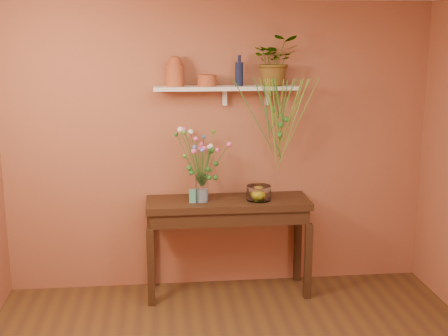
{
  "coord_description": "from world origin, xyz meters",
  "views": [
    {
      "loc": [
        -0.54,
        -3.47,
        2.36
      ],
      "look_at": [
        0.0,
        1.55,
        1.25
      ],
      "focal_mm": 47.42,
      "sensor_mm": 36.0,
      "label": 1
    }
  ],
  "objects_px": {
    "terracotta_jug": "(175,72)",
    "bouquet": "(200,152)",
    "spider_plant": "(275,60)",
    "blue_bottle": "(239,73)",
    "glass_vase": "(202,190)",
    "glass_bowl": "(259,193)",
    "sideboard": "(228,213)"
  },
  "relations": [
    {
      "from": "glass_vase",
      "to": "bouquet",
      "type": "bearing_deg",
      "value": -159.21
    },
    {
      "from": "glass_bowl",
      "to": "bouquet",
      "type": "bearing_deg",
      "value": 179.42
    },
    {
      "from": "terracotta_jug",
      "to": "spider_plant",
      "type": "height_order",
      "value": "spider_plant"
    },
    {
      "from": "blue_bottle",
      "to": "spider_plant",
      "type": "distance_m",
      "value": 0.35
    },
    {
      "from": "sideboard",
      "to": "glass_vase",
      "type": "distance_m",
      "value": 0.34
    },
    {
      "from": "glass_vase",
      "to": "spider_plant",
      "type": "bearing_deg",
      "value": 14.35
    },
    {
      "from": "sideboard",
      "to": "glass_bowl",
      "type": "xyz_separation_m",
      "value": [
        0.28,
        -0.04,
        0.19
      ]
    },
    {
      "from": "terracotta_jug",
      "to": "spider_plant",
      "type": "xyz_separation_m",
      "value": [
        0.91,
        0.01,
        0.1
      ]
    },
    {
      "from": "spider_plant",
      "to": "glass_bowl",
      "type": "relative_size",
      "value": 2.02
    },
    {
      "from": "blue_bottle",
      "to": "bouquet",
      "type": "relative_size",
      "value": 0.51
    },
    {
      "from": "sideboard",
      "to": "spider_plant",
      "type": "distance_m",
      "value": 1.46
    },
    {
      "from": "sideboard",
      "to": "terracotta_jug",
      "type": "xyz_separation_m",
      "value": [
        -0.46,
        0.13,
        1.29
      ]
    },
    {
      "from": "sideboard",
      "to": "spider_plant",
      "type": "relative_size",
      "value": 3.32
    },
    {
      "from": "sideboard",
      "to": "blue_bottle",
      "type": "bearing_deg",
      "value": 52.13
    },
    {
      "from": "sideboard",
      "to": "terracotta_jug",
      "type": "height_order",
      "value": "terracotta_jug"
    },
    {
      "from": "spider_plant",
      "to": "bouquet",
      "type": "bearing_deg",
      "value": -165.56
    },
    {
      "from": "terracotta_jug",
      "to": "bouquet",
      "type": "height_order",
      "value": "terracotta_jug"
    },
    {
      "from": "spider_plant",
      "to": "glass_vase",
      "type": "height_order",
      "value": "spider_plant"
    },
    {
      "from": "blue_bottle",
      "to": "spider_plant",
      "type": "height_order",
      "value": "spider_plant"
    },
    {
      "from": "blue_bottle",
      "to": "bouquet",
      "type": "height_order",
      "value": "blue_bottle"
    },
    {
      "from": "terracotta_jug",
      "to": "blue_bottle",
      "type": "relative_size",
      "value": 0.99
    },
    {
      "from": "terracotta_jug",
      "to": "bouquet",
      "type": "bearing_deg",
      "value": -38.21
    },
    {
      "from": "glass_bowl",
      "to": "glass_vase",
      "type": "bearing_deg",
      "value": 179.0
    },
    {
      "from": "spider_plant",
      "to": "blue_bottle",
      "type": "bearing_deg",
      "value": 178.68
    },
    {
      "from": "spider_plant",
      "to": "glass_vase",
      "type": "bearing_deg",
      "value": -165.65
    },
    {
      "from": "terracotta_jug",
      "to": "bouquet",
      "type": "distance_m",
      "value": 0.75
    },
    {
      "from": "bouquet",
      "to": "glass_bowl",
      "type": "relative_size",
      "value": 2.42
    },
    {
      "from": "sideboard",
      "to": "spider_plant",
      "type": "height_order",
      "value": "spider_plant"
    },
    {
      "from": "glass_vase",
      "to": "bouquet",
      "type": "height_order",
      "value": "bouquet"
    },
    {
      "from": "blue_bottle",
      "to": "spider_plant",
      "type": "bearing_deg",
      "value": -1.32
    },
    {
      "from": "terracotta_jug",
      "to": "glass_vase",
      "type": "distance_m",
      "value": 1.09
    },
    {
      "from": "blue_bottle",
      "to": "glass_bowl",
      "type": "height_order",
      "value": "blue_bottle"
    }
  ]
}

